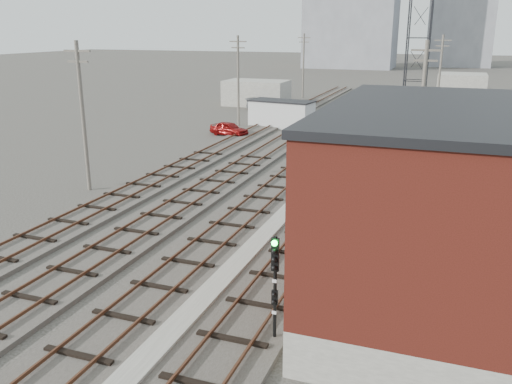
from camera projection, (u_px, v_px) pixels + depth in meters
The scene contains 23 objects.
ground at pixel (380, 111), 65.63m from camera, with size 320.00×320.00×0.00m, color #282621.
track_right at pixel (376, 146), 45.91m from camera, with size 3.20×90.00×0.39m.
track_mid_right at pixel (330, 143), 47.22m from camera, with size 3.20×90.00×0.39m.
track_mid_left at pixel (286, 139), 48.54m from camera, with size 3.20×90.00×0.39m.
track_left at pixel (245, 137), 49.85m from camera, with size 3.20×90.00×0.39m.
platform_curb at pixel (251, 252), 24.08m from camera, with size 0.90×28.00×0.26m, color gray.
brick_building at pixel (417, 208), 18.97m from camera, with size 6.54×12.20×7.22m.
lattice_tower at pixel (417, 59), 39.18m from camera, with size 1.60×1.60×15.00m.
utility_pole_left_a at pixel (83, 113), 32.40m from camera, with size 1.80×0.24×9.00m.
utility_pole_left_b at pixel (238, 78), 54.87m from camera, with size 1.80×0.24×9.00m.
utility_pole_left_c at pixel (303, 64), 77.34m from camera, with size 1.80×0.24×9.00m.
utility_pole_right_a at pixel (421, 111), 33.34m from camera, with size 1.80×0.24×9.00m.
utility_pole_right_b at pixel (440, 74), 60.31m from camera, with size 1.80×0.24×9.00m.
apartment_left at pixel (352, 6), 134.62m from camera, with size 22.00×14.00×30.00m, color gray.
apartment_right at pixel (462, 15), 140.14m from camera, with size 16.00×12.00×26.00m, color gray.
shed_left at pixel (256, 93), 70.43m from camera, with size 8.00×5.00×3.20m, color gray.
shed_right at pixel (461, 89), 71.09m from camera, with size 6.00×6.00×4.00m, color gray.
signal_mast at pixel (275, 284), 16.76m from camera, with size 0.40×0.40×3.63m.
switch_stand at pixel (326, 132), 49.02m from camera, with size 0.35×0.35×1.39m.
site_trailer at pixel (281, 114), 54.72m from camera, with size 6.85×3.76×2.74m.
car_red at pixel (229, 129), 50.72m from camera, with size 1.53×3.80×1.30m, color maroon.
car_silver at pixel (271, 109), 62.80m from camera, with size 1.45×4.15×1.37m, color #B2B5BA.
car_grey at pixel (266, 105), 65.88m from camera, with size 2.04×5.01×1.45m, color slate.
Camera 1 is at (8.38, -6.84, 9.65)m, focal length 38.00 mm.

